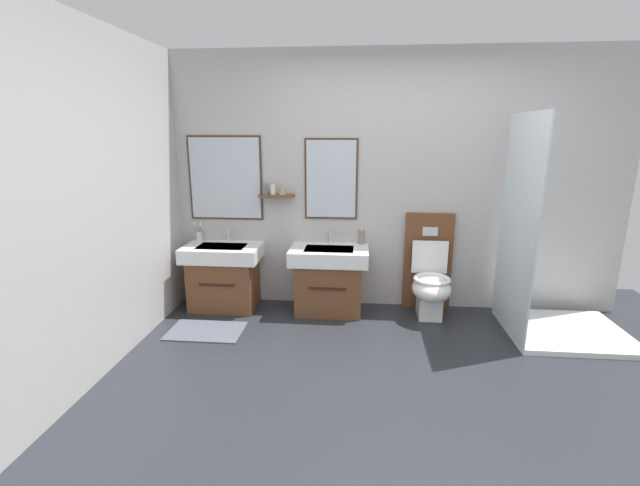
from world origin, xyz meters
name	(u,v)px	position (x,y,z in m)	size (l,w,h in m)	color
ground_plane	(396,398)	(0.00, 0.00, -0.05)	(5.82, 4.72, 0.10)	#23262B
wall_back	(387,183)	(-0.02, 1.70, 1.29)	(4.62, 0.27, 2.57)	#B7B5B2
wall_left	(73,208)	(-2.25, 0.00, 1.29)	(0.12, 3.52, 2.57)	#B7B5B2
bath_mat	(206,331)	(-1.68, 0.81, 0.01)	(0.68, 0.44, 0.01)	#474C56
vanity_sink_left	(224,274)	(-1.68, 1.42, 0.35)	(0.78, 0.52, 0.67)	brown
tap_on_left_sink	(228,234)	(-1.68, 1.61, 0.74)	(0.03, 0.13, 0.11)	silver
vanity_sink_right	(329,278)	(-0.59, 1.42, 0.35)	(0.78, 0.52, 0.67)	brown
tap_on_right_sink	(331,237)	(-0.59, 1.61, 0.74)	(0.03, 0.13, 0.11)	silver
toilet	(429,278)	(0.41, 1.44, 0.38)	(0.48, 0.63, 1.00)	brown
toothbrush_cup	(199,236)	(-1.99, 1.60, 0.72)	(0.07, 0.07, 0.20)	silver
soap_dispenser	(361,237)	(-0.27, 1.61, 0.74)	(0.06, 0.06, 0.18)	gray
shower_tray	(548,293)	(1.40, 1.07, 0.39)	(1.04, 0.90, 1.95)	white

